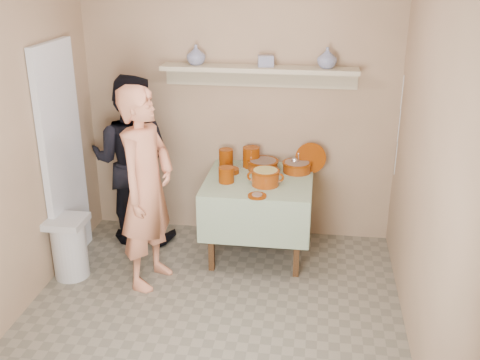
% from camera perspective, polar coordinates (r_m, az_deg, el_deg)
% --- Properties ---
extents(ground, '(3.50, 3.50, 0.00)m').
position_cam_1_polar(ground, '(4.42, -3.42, -15.08)').
color(ground, '#756D5C').
rests_on(ground, ground).
extents(tile_panel, '(0.06, 0.70, 2.00)m').
position_cam_1_polar(tile_panel, '(5.20, -17.54, 2.24)').
color(tile_panel, silver).
rests_on(tile_panel, ground).
extents(plate_stack_a, '(0.14, 0.14, 0.18)m').
position_cam_1_polar(plate_stack_a, '(5.37, -1.44, 2.20)').
color(plate_stack_a, '#6A2604').
rests_on(plate_stack_a, serving_table).
extents(plate_stack_b, '(0.16, 0.16, 0.20)m').
position_cam_1_polar(plate_stack_b, '(5.39, 1.15, 2.34)').
color(plate_stack_b, '#6A2604').
rests_on(plate_stack_b, serving_table).
extents(bowl_stack, '(0.14, 0.14, 0.14)m').
position_cam_1_polar(bowl_stack, '(5.02, -1.40, 0.53)').
color(bowl_stack, '#6A2604').
rests_on(bowl_stack, serving_table).
extents(empty_bowl, '(0.15, 0.15, 0.04)m').
position_cam_1_polar(empty_bowl, '(5.25, -0.92, 0.94)').
color(empty_bowl, '#6A2604').
rests_on(empty_bowl, serving_table).
extents(propped_lid, '(0.29, 0.13, 0.28)m').
position_cam_1_polar(propped_lid, '(5.33, 7.18, 2.23)').
color(propped_lid, '#6A2604').
rests_on(propped_lid, serving_table).
extents(vase_right, '(0.20, 0.20, 0.18)m').
position_cam_1_polar(vase_right, '(5.16, 8.85, 12.17)').
color(vase_right, navy).
rests_on(vase_right, wall_shelf).
extents(vase_left, '(0.22, 0.22, 0.18)m').
position_cam_1_polar(vase_left, '(5.29, -4.49, 12.57)').
color(vase_left, navy).
rests_on(vase_left, wall_shelf).
extents(ceramic_box, '(0.15, 0.12, 0.10)m').
position_cam_1_polar(ceramic_box, '(5.19, 2.63, 11.98)').
color(ceramic_box, navy).
rests_on(ceramic_box, wall_shelf).
extents(person_cook, '(0.55, 0.71, 1.73)m').
position_cam_1_polar(person_cook, '(4.69, -9.47, -0.88)').
color(person_cook, '#D8815D').
rests_on(person_cook, ground).
extents(person_helper, '(0.81, 0.63, 1.66)m').
position_cam_1_polar(person_helper, '(5.49, -10.93, 1.99)').
color(person_helper, black).
rests_on(person_helper, ground).
extents(room_shell, '(3.04, 3.54, 2.62)m').
position_cam_1_polar(room_shell, '(3.69, -3.97, 5.42)').
color(room_shell, tan).
rests_on(room_shell, ground).
extents(serving_table, '(0.97, 0.97, 0.76)m').
position_cam_1_polar(serving_table, '(5.17, 1.93, -1.09)').
color(serving_table, '#4C2D16').
rests_on(serving_table, ground).
extents(cazuela_meat_a, '(0.30, 0.30, 0.10)m').
position_cam_1_polar(cazuela_meat_a, '(5.32, 2.35, 1.62)').
color(cazuela_meat_a, '#6F2301').
rests_on(cazuela_meat_a, serving_table).
extents(cazuela_meat_b, '(0.28, 0.28, 0.10)m').
position_cam_1_polar(cazuela_meat_b, '(5.29, 5.81, 1.42)').
color(cazuela_meat_b, '#6F2301').
rests_on(cazuela_meat_b, serving_table).
extents(ladle, '(0.08, 0.26, 0.19)m').
position_cam_1_polar(ladle, '(5.28, 5.60, 1.98)').
color(ladle, silver).
rests_on(ladle, cazuela_meat_b).
extents(cazuela_rice, '(0.33, 0.25, 0.14)m').
position_cam_1_polar(cazuela_rice, '(4.95, 2.59, 0.40)').
color(cazuela_rice, '#6F2301').
rests_on(cazuela_rice, serving_table).
extents(front_plate, '(0.16, 0.16, 0.03)m').
position_cam_1_polar(front_plate, '(4.73, 1.75, -1.60)').
color(front_plate, '#6A2604').
rests_on(front_plate, serving_table).
extents(wall_shelf, '(1.80, 0.25, 0.21)m').
position_cam_1_polar(wall_shelf, '(5.23, 1.97, 11.00)').
color(wall_shelf, '#BDAF8D').
rests_on(wall_shelf, room_shell).
extents(trash_bin, '(0.32, 0.32, 0.56)m').
position_cam_1_polar(trash_bin, '(5.16, -16.94, -6.54)').
color(trash_bin, silver).
rests_on(trash_bin, ground).
extents(electrical_cord, '(0.01, 0.05, 0.90)m').
position_cam_1_polar(electrical_cord, '(5.18, 15.85, 5.27)').
color(electrical_cord, silver).
rests_on(electrical_cord, wall_shelf).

